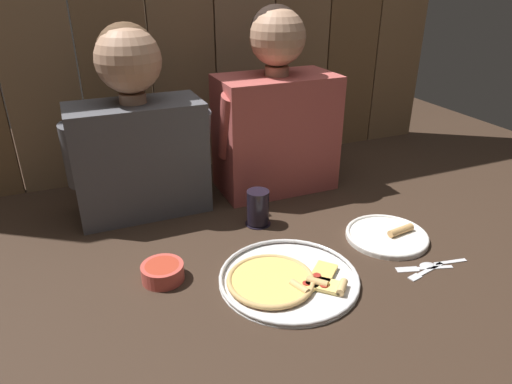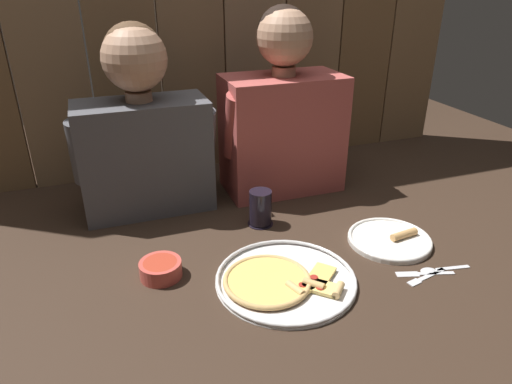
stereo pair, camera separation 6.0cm
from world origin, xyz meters
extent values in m
plane|color=#332319|center=(0.00, 0.00, 0.00)|extent=(3.20, 3.20, 0.00)
cylinder|color=silver|center=(0.03, -0.07, 0.00)|extent=(0.36, 0.36, 0.01)
torus|color=silver|center=(0.03, -0.07, 0.01)|extent=(0.36, 0.36, 0.01)
cylinder|color=#B23823|center=(-0.02, -0.07, 0.01)|extent=(0.22, 0.22, 0.00)
cylinder|color=#EFC660|center=(-0.02, -0.07, 0.01)|extent=(0.21, 0.21, 0.01)
torus|color=tan|center=(-0.02, -0.07, 0.01)|extent=(0.22, 0.22, 0.01)
cube|color=#EFC660|center=(0.06, -0.12, 0.01)|extent=(0.08, 0.07, 0.01)
cylinder|color=tan|center=(0.03, -0.13, 0.02)|extent=(0.04, 0.06, 0.02)
cylinder|color=#A3281E|center=(0.05, -0.12, 0.02)|extent=(0.02, 0.02, 0.00)
cylinder|color=#A3281E|center=(0.06, -0.12, 0.02)|extent=(0.02, 0.02, 0.00)
cube|color=#F4D170|center=(0.10, -0.14, 0.01)|extent=(0.09, 0.09, 0.01)
cylinder|color=tan|center=(0.13, -0.17, 0.02)|extent=(0.05, 0.05, 0.02)
cylinder|color=#A3281E|center=(0.09, -0.14, 0.02)|extent=(0.02, 0.02, 0.00)
cube|color=#EFC660|center=(0.12, -0.09, 0.01)|extent=(0.11, 0.11, 0.01)
cylinder|color=tan|center=(0.08, -0.13, 0.02)|extent=(0.05, 0.05, 0.02)
cylinder|color=#A3281E|center=(0.09, -0.10, 0.02)|extent=(0.02, 0.02, 0.00)
cylinder|color=white|center=(0.39, 0.00, 0.01)|extent=(0.24, 0.24, 0.01)
torus|color=white|center=(0.39, 0.00, 0.01)|extent=(0.24, 0.24, 0.01)
cylinder|color=tan|center=(0.43, -0.01, 0.02)|extent=(0.09, 0.03, 0.02)
cylinder|color=black|center=(0.07, 0.23, 0.00)|extent=(0.08, 0.08, 0.01)
cylinder|color=black|center=(0.07, 0.23, 0.06)|extent=(0.07, 0.07, 0.11)
cylinder|color=#CC4C42|center=(-0.27, 0.06, 0.02)|extent=(0.11, 0.11, 0.04)
cylinder|color=#B23823|center=(-0.27, 0.06, 0.03)|extent=(0.09, 0.09, 0.02)
cube|color=silver|center=(0.40, -0.18, 0.00)|extent=(0.10, 0.03, 0.01)
cube|color=silver|center=(0.33, -0.19, 0.00)|extent=(0.04, 0.03, 0.01)
cube|color=silver|center=(0.41, -0.18, 0.00)|extent=(0.09, 0.04, 0.01)
cube|color=silver|center=(0.34, -0.15, 0.00)|extent=(0.06, 0.04, 0.00)
cube|color=silver|center=(0.47, -0.17, 0.00)|extent=(0.10, 0.03, 0.01)
ellipsoid|color=silver|center=(0.40, -0.16, 0.00)|extent=(0.05, 0.04, 0.01)
cube|color=#4C4C51|center=(-0.24, 0.47, 0.18)|extent=(0.41, 0.20, 0.36)
cylinder|color=tan|center=(-0.24, 0.47, 0.38)|extent=(0.08, 0.08, 0.03)
sphere|color=tan|center=(-0.24, 0.47, 0.49)|extent=(0.19, 0.19, 0.19)
sphere|color=brown|center=(-0.24, 0.48, 0.50)|extent=(0.18, 0.18, 0.18)
cylinder|color=#4C4C51|center=(-0.42, 0.43, 0.23)|extent=(0.08, 0.11, 0.21)
cylinder|color=#4C4C51|center=(-0.05, 0.43, 0.23)|extent=(0.08, 0.12, 0.21)
cube|color=#AD4C47|center=(0.24, 0.47, 0.20)|extent=(0.40, 0.23, 0.41)
cylinder|color=tan|center=(0.24, 0.47, 0.42)|extent=(0.08, 0.08, 0.03)
sphere|color=tan|center=(0.24, 0.47, 0.53)|extent=(0.18, 0.18, 0.18)
sphere|color=black|center=(0.24, 0.48, 0.54)|extent=(0.17, 0.17, 0.17)
cylinder|color=#AD4C47|center=(0.06, 0.43, 0.26)|extent=(0.08, 0.14, 0.24)
cylinder|color=#AD4C47|center=(0.42, 0.43, 0.26)|extent=(0.08, 0.12, 0.23)
camera|label=1|loc=(-0.43, -0.93, 0.72)|focal=32.22mm
camera|label=2|loc=(-0.37, -0.95, 0.72)|focal=32.22mm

